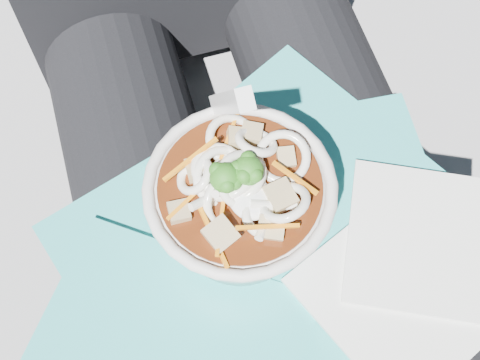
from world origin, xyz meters
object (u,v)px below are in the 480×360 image
object	(u,v)px
lap	(264,228)
udon_bowl	(240,201)
person_body	(236,133)
stone_ledge	(226,213)
plastic_bag	(251,260)

from	to	relation	value
lap	udon_bowl	size ratio (longest dim) A/B	2.53
person_body	udon_bowl	xyz separation A→B (m)	(-0.03, -0.12, 0.11)
lap	udon_bowl	world-z (taller)	udon_bowl
lap	stone_ledge	bearing A→B (deg)	90.00
stone_ledge	udon_bowl	size ratio (longest dim) A/B	5.28
stone_ledge	plastic_bag	size ratio (longest dim) A/B	2.64
stone_ledge	person_body	world-z (taller)	person_body
plastic_bag	lap	bearing A→B (deg)	60.41
lap	plastic_bag	distance (m)	0.10
lap	plastic_bag	world-z (taller)	plastic_bag
lap	plastic_bag	bearing A→B (deg)	-119.59
stone_ledge	person_body	size ratio (longest dim) A/B	0.99
plastic_bag	udon_bowl	world-z (taller)	udon_bowl
stone_ledge	lap	distance (m)	0.34
lap	person_body	xyz separation A→B (m)	(0.00, 0.09, 0.02)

